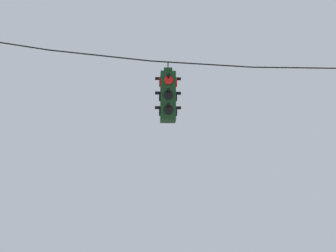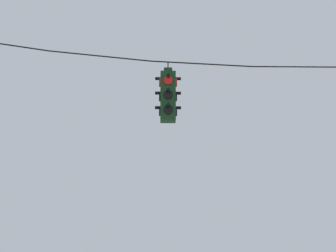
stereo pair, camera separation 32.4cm
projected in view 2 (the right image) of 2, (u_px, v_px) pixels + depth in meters
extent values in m
cylinder|color=black|center=(100.00, 56.00, 14.79)|extent=(2.30, 0.03, 0.26)
cylinder|color=black|center=(202.00, 64.00, 14.80)|extent=(2.30, 0.03, 0.14)
cylinder|color=black|center=(303.00, 67.00, 14.83)|extent=(2.30, 0.03, 0.03)
cube|color=#143819|center=(168.00, 97.00, 14.61)|extent=(0.34, 0.34, 1.12)
cube|color=#143819|center=(168.00, 71.00, 14.75)|extent=(0.19, 0.19, 0.10)
cylinder|color=black|center=(168.00, 66.00, 14.77)|extent=(0.02, 0.02, 0.15)
cylinder|color=red|center=(168.00, 80.00, 14.50)|extent=(0.20, 0.03, 0.20)
cylinder|color=black|center=(168.00, 76.00, 14.48)|extent=(0.07, 0.12, 0.07)
cylinder|color=black|center=(168.00, 95.00, 14.43)|extent=(0.20, 0.03, 0.20)
cylinder|color=black|center=(168.00, 90.00, 14.41)|extent=(0.07, 0.12, 0.07)
cylinder|color=black|center=(168.00, 110.00, 14.36)|extent=(0.20, 0.03, 0.20)
cylinder|color=black|center=(168.00, 105.00, 14.33)|extent=(0.07, 0.12, 0.07)
cylinder|color=red|center=(168.00, 85.00, 14.87)|extent=(0.20, 0.03, 0.20)
cylinder|color=black|center=(168.00, 82.00, 14.93)|extent=(0.07, 0.12, 0.07)
cylinder|color=black|center=(168.00, 99.00, 14.79)|extent=(0.20, 0.03, 0.20)
cylinder|color=black|center=(168.00, 96.00, 14.85)|extent=(0.07, 0.12, 0.07)
cylinder|color=black|center=(168.00, 114.00, 14.72)|extent=(0.20, 0.03, 0.20)
cylinder|color=black|center=(168.00, 110.00, 14.78)|extent=(0.07, 0.12, 0.07)
cylinder|color=red|center=(160.00, 82.00, 14.68)|extent=(0.03, 0.20, 0.20)
cylinder|color=black|center=(158.00, 79.00, 14.70)|extent=(0.12, 0.07, 0.07)
cylinder|color=black|center=(160.00, 97.00, 14.61)|extent=(0.03, 0.20, 0.20)
cylinder|color=black|center=(158.00, 93.00, 14.63)|extent=(0.12, 0.07, 0.07)
cylinder|color=black|center=(160.00, 112.00, 14.53)|extent=(0.03, 0.20, 0.20)
cylinder|color=black|center=(158.00, 108.00, 14.55)|extent=(0.12, 0.07, 0.07)
cylinder|color=red|center=(176.00, 83.00, 14.69)|extent=(0.03, 0.20, 0.20)
cylinder|color=black|center=(178.00, 79.00, 14.71)|extent=(0.12, 0.07, 0.07)
cylinder|color=black|center=(176.00, 97.00, 14.61)|extent=(0.03, 0.20, 0.20)
cylinder|color=black|center=(178.00, 93.00, 14.64)|extent=(0.12, 0.07, 0.07)
cylinder|color=black|center=(176.00, 112.00, 14.54)|extent=(0.03, 0.20, 0.20)
cylinder|color=black|center=(178.00, 108.00, 14.56)|extent=(0.12, 0.07, 0.07)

